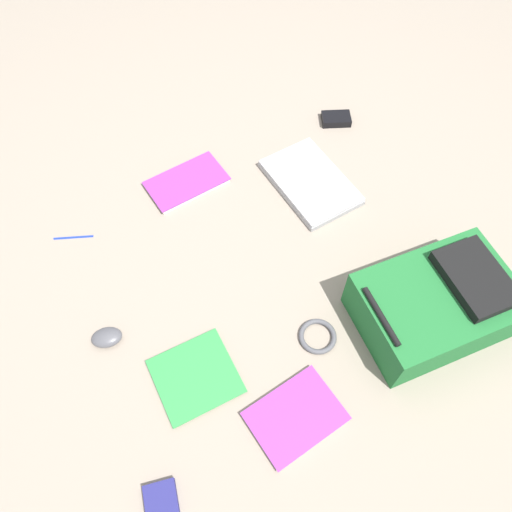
% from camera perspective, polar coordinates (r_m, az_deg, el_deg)
% --- Properties ---
extents(ground_plane, '(3.82, 3.82, 0.00)m').
position_cam_1_polar(ground_plane, '(1.64, 1.38, -1.08)').
color(ground_plane, gray).
extents(backpack, '(0.33, 0.46, 0.20)m').
position_cam_1_polar(backpack, '(1.57, 19.74, -5.10)').
color(backpack, '#1E662D').
rests_on(backpack, ground_plane).
extents(laptop, '(0.37, 0.26, 0.03)m').
position_cam_1_polar(laptop, '(1.84, 6.13, 8.29)').
color(laptop, '#929296').
rests_on(laptop, ground_plane).
extents(book_blue, '(0.21, 0.27, 0.02)m').
position_cam_1_polar(book_blue, '(1.45, 4.48, -17.61)').
color(book_blue, silver).
rests_on(book_blue, ground_plane).
extents(book_manual, '(0.22, 0.23, 0.01)m').
position_cam_1_polar(book_manual, '(1.49, -6.82, -13.33)').
color(book_manual, silver).
rests_on(book_manual, ground_plane).
extents(book_comic, '(0.19, 0.30, 0.02)m').
position_cam_1_polar(book_comic, '(1.85, -7.81, 8.25)').
color(book_comic, silver).
rests_on(book_comic, ground_plane).
extents(computer_mouse, '(0.09, 0.10, 0.04)m').
position_cam_1_polar(computer_mouse, '(1.58, -16.48, -8.79)').
color(computer_mouse, '#4C4C51').
rests_on(computer_mouse, ground_plane).
extents(cable_coil, '(0.11, 0.11, 0.02)m').
position_cam_1_polar(cable_coil, '(1.53, 6.96, -8.98)').
color(cable_coil, '#4C4C51').
rests_on(cable_coil, ground_plane).
extents(power_brick, '(0.11, 0.13, 0.03)m').
position_cam_1_polar(power_brick, '(2.08, 9.03, 15.02)').
color(power_brick, black).
rests_on(power_brick, ground_plane).
extents(pen_black, '(0.05, 0.13, 0.01)m').
position_cam_1_polar(pen_black, '(1.81, -19.91, 2.04)').
color(pen_black, '#1933B2').
rests_on(pen_black, ground_plane).
extents(earbud_pouch, '(0.10, 0.10, 0.02)m').
position_cam_1_polar(earbud_pouch, '(1.43, -10.68, -25.37)').
color(earbud_pouch, navy).
rests_on(earbud_pouch, ground_plane).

